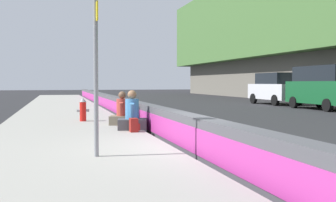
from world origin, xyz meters
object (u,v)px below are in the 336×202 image
(seated_person_foreground, at_px, (132,117))
(seated_person_middle, at_px, (122,114))
(backpack, at_px, (134,125))
(fire_hydrant, at_px, (83,109))
(parked_car_third, at_px, (324,87))
(parked_car_fourth, at_px, (276,88))
(route_sign_post, at_px, (96,50))

(seated_person_foreground, relative_size, seated_person_middle, 1.06)
(seated_person_foreground, bearing_deg, backpack, 174.72)
(fire_hydrant, relative_size, seated_person_middle, 0.77)
(parked_car_third, distance_m, parked_car_fourth, 5.70)
(seated_person_middle, xyz_separation_m, backpack, (-2.11, -0.01, -0.16))
(seated_person_foreground, bearing_deg, route_sign_post, 160.86)
(fire_hydrant, distance_m, seated_person_foreground, 3.36)
(backpack, bearing_deg, parked_car_fourth, -42.48)
(fire_hydrant, height_order, seated_person_foreground, seated_person_foreground)
(fire_hydrant, height_order, parked_car_fourth, parked_car_fourth)
(route_sign_post, xyz_separation_m, parked_car_third, (12.25, -14.35, -0.86))
(fire_hydrant, relative_size, seated_person_foreground, 0.73)
(fire_hydrant, height_order, parked_car_third, parked_car_third)
(route_sign_post, bearing_deg, fire_hydrant, -1.50)
(backpack, xyz_separation_m, parked_car_third, (8.60, -12.92, 1.02))
(route_sign_post, height_order, backpack, route_sign_post)
(seated_person_foreground, distance_m, parked_car_third, 15.15)
(seated_person_foreground, height_order, backpack, seated_person_foreground)
(backpack, distance_m, parked_car_third, 15.55)
(route_sign_post, height_order, parked_car_third, route_sign_post)
(backpack, bearing_deg, seated_person_middle, 0.35)
(seated_person_middle, xyz_separation_m, parked_car_third, (6.50, -12.93, 0.86))
(seated_person_foreground, height_order, parked_car_third, parked_car_third)
(route_sign_post, relative_size, seated_person_foreground, 2.98)
(fire_hydrant, bearing_deg, seated_person_middle, -143.11)
(seated_person_middle, xyz_separation_m, parked_car_fourth, (12.19, -13.10, 0.69))
(seated_person_middle, height_order, backpack, seated_person_middle)
(route_sign_post, distance_m, backpack, 4.35)
(parked_car_third, bearing_deg, backpack, 123.67)
(backpack, relative_size, parked_car_fourth, 0.08)
(seated_person_foreground, xyz_separation_m, parked_car_third, (7.96, -12.86, 0.84))
(seated_person_foreground, bearing_deg, seated_person_middle, 2.81)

